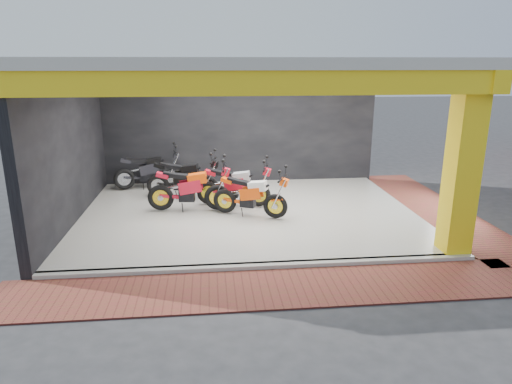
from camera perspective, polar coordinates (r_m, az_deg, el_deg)
ground at (r=9.35m, az=0.17°, el=-6.88°), size 80.00×80.00×0.00m
showroom_floor at (r=11.19m, az=-0.91°, el=-2.69°), size 8.00×6.00×0.10m
showroom_ceiling at (r=10.61m, az=-0.99°, el=15.80°), size 8.40×6.40×0.20m
back_wall at (r=13.83m, az=-2.07°, el=8.14°), size 8.20×0.20×3.50m
left_wall at (r=11.20m, az=-22.43°, el=5.09°), size 0.20×6.20×3.50m
corner_column at (r=9.29m, az=24.41°, el=2.86°), size 0.50×0.50×3.50m
header_beam_front at (r=7.63m, az=1.01°, el=13.49°), size 8.40×0.30×0.40m
header_beam_right at (r=11.66m, az=19.60°, el=13.45°), size 0.30×6.40×0.40m
floor_kerb at (r=8.40m, az=0.91°, el=-9.25°), size 8.00×0.20×0.10m
paver_front at (r=7.72m, az=1.61°, el=-11.93°), size 9.00×1.40×0.03m
paver_right at (r=12.54m, az=21.52°, el=-1.94°), size 1.40×7.00×0.03m
moto_hero at (r=10.48m, az=2.46°, el=-0.30°), size 2.08×1.47×1.19m
moto_row_a at (r=11.34m, az=0.36°, el=1.05°), size 2.12×1.21×1.22m
moto_row_b at (r=12.09m, az=-6.11°, el=2.01°), size 2.18×1.15×1.27m
moto_row_c at (r=11.09m, az=-4.89°, el=0.86°), size 2.19×0.97×1.30m
moto_row_d at (r=13.44m, az=-10.70°, el=3.14°), size 2.10×1.06×1.22m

